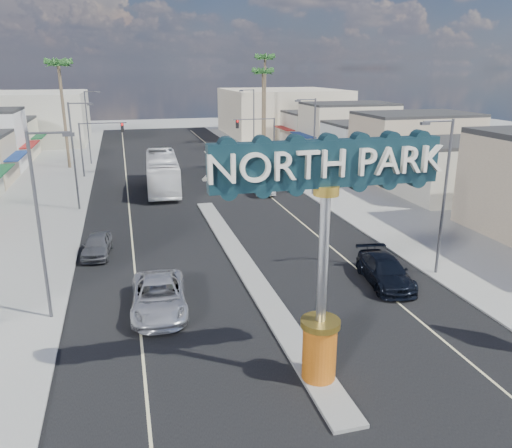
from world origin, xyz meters
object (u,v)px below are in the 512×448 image
streetlight_l_near (42,218)px  city_bus (162,172)px  traffic_signal_left (98,138)px  traffic_signal_right (259,133)px  gateway_sign (324,236)px  palm_left_far (59,69)px  suv_right (385,271)px  streetlight_l_far (89,124)px  palm_right_mid (263,76)px  streetlight_l_mid (75,151)px  streetlight_r_near (442,191)px  palm_right_far (265,63)px  suv_left (159,296)px  car_parked_right (263,184)px  streetlight_r_mid (312,142)px  streetlight_r_far (253,120)px  car_parked_left (97,245)px

streetlight_l_near → city_bus: size_ratio=0.72×
traffic_signal_left → traffic_signal_right: (18.37, 0.00, 0.00)m
gateway_sign → streetlight_l_near: 13.19m
streetlight_l_near → traffic_signal_left: bearing=87.9°
traffic_signal_left → palm_left_far: 10.14m
palm_left_far → suv_right: (20.02, -40.41, -10.74)m
streetlight_l_far → palm_right_mid: (23.43, 4.00, 5.54)m
streetlight_l_mid → palm_left_far: size_ratio=0.69×
streetlight_r_near → palm_right_mid: palm_right_mid is taller
streetlight_l_mid → palm_right_far: size_ratio=0.64×
suv_right → streetlight_l_far: bearing=120.1°
streetlight_l_mid → streetlight_r_near: bearing=-43.8°
suv_left → gateway_sign: bearing=-50.5°
car_parked_right → city_bus: (-9.28, 3.96, 0.92)m
streetlight_l_mid → streetlight_r_mid: (20.87, 0.00, 0.00)m
city_bus → traffic_signal_right: bearing=35.9°
streetlight_r_mid → car_parked_right: streetlight_r_mid is taller
suv_right → palm_left_far: bearing=124.1°
city_bus → palm_right_mid: bearing=54.2°
traffic_signal_right → streetlight_l_near: streetlight_l_near is taller
streetlight_r_near → streetlight_l_near: bearing=180.0°
traffic_signal_left → city_bus: size_ratio=0.48×
streetlight_r_far → streetlight_l_near: bearing=-116.4°
streetlight_r_far → traffic_signal_right: bearing=-98.9°
gateway_sign → suv_right: (7.02, 7.61, -5.17)m
streetlight_l_near → city_bus: (7.42, 26.10, -3.31)m
streetlight_r_far → car_parked_left: (-19.15, -33.59, -4.36)m
car_parked_right → streetlight_r_mid: bearing=-20.2°
traffic_signal_left → streetlight_l_mid: size_ratio=0.67×
streetlight_l_far → streetlight_r_far: bearing=0.0°
traffic_signal_right → palm_right_far: size_ratio=0.43×
traffic_signal_right → streetlight_r_far: bearing=81.1°
streetlight_l_far → suv_left: (4.96, -42.52, -4.27)m
streetlight_r_near → palm_right_far: 52.71m
palm_left_far → car_parked_left: 33.66m
streetlight_r_near → gateway_sign: bearing=-142.4°
traffic_signal_right → suv_left: bearing=-113.0°
streetlight_r_far → city_bus: bearing=-130.2°
streetlight_l_near → suv_left: size_ratio=1.56×
streetlight_l_near → streetlight_l_mid: (0.00, 20.00, 0.00)m
streetlight_r_mid → palm_right_far: size_ratio=0.64×
suv_left → city_bus: city_bus is taller
streetlight_l_far → car_parked_left: streetlight_l_far is taller
gateway_sign → palm_right_far: palm_right_far is taller
palm_right_far → streetlight_r_near: bearing=-95.0°
streetlight_l_far → palm_right_far: size_ratio=0.64×
streetlight_l_near → car_parked_right: streetlight_l_near is taller
suv_left → car_parked_right: bearing=66.0°
gateway_sign → car_parked_right: gateway_sign is taller
traffic_signal_left → car_parked_right: 19.78m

